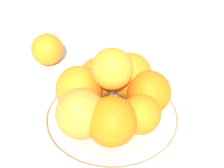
% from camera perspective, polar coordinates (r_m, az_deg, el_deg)
% --- Properties ---
extents(ground_plane, '(4.00, 4.00, 0.00)m').
position_cam_1_polar(ground_plane, '(0.66, -0.00, -6.54)').
color(ground_plane, beige).
extents(fruit_bowl, '(0.25, 0.25, 0.04)m').
position_cam_1_polar(fruit_bowl, '(0.64, -0.00, -5.46)').
color(fruit_bowl, silver).
rests_on(fruit_bowl, ground_plane).
extents(orange_pile, '(0.20, 0.18, 0.13)m').
position_cam_1_polar(orange_pile, '(0.60, -0.29, -1.59)').
color(orange_pile, orange).
rests_on(orange_pile, fruit_bowl).
extents(stray_orange, '(0.07, 0.07, 0.07)m').
position_cam_1_polar(stray_orange, '(0.79, -9.82, 5.24)').
color(stray_orange, orange).
rests_on(stray_orange, ground_plane).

